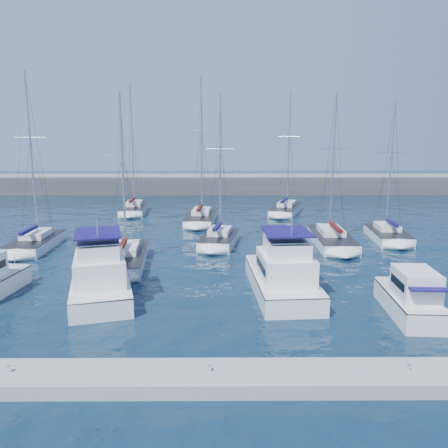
{
  "coord_description": "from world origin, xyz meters",
  "views": [
    {
      "loc": [
        0.48,
        -27.01,
        9.76
      ],
      "look_at": [
        0.7,
        7.45,
        3.0
      ],
      "focal_mm": 35.0,
      "sensor_mm": 36.0,
      "label": 1
    }
  ],
  "objects_px": {
    "sailboat_mid_d": "(331,239)",
    "motor_yacht_stbd_inner": "(283,276)",
    "sailboat_mid_a": "(35,242)",
    "sailboat_back_a": "(134,209)",
    "motor_yacht_stbd_outer": "(411,300)",
    "sailboat_mid_c": "(219,239)",
    "motor_yacht_port_inner": "(101,278)",
    "sailboat_back_b": "(201,218)",
    "sailboat_mid_b": "(125,259)",
    "sailboat_mid_e": "(388,235)",
    "sailboat_back_c": "(286,209)"
  },
  "relations": [
    {
      "from": "motor_yacht_stbd_inner",
      "to": "sailboat_back_a",
      "type": "height_order",
      "value": "sailboat_back_a"
    },
    {
      "from": "motor_yacht_port_inner",
      "to": "sailboat_back_c",
      "type": "bearing_deg",
      "value": 46.97
    },
    {
      "from": "motor_yacht_port_inner",
      "to": "sailboat_back_b",
      "type": "height_order",
      "value": "sailboat_back_b"
    },
    {
      "from": "motor_yacht_port_inner",
      "to": "sailboat_back_c",
      "type": "distance_m",
      "value": 34.88
    },
    {
      "from": "motor_yacht_port_inner",
      "to": "sailboat_mid_c",
      "type": "height_order",
      "value": "sailboat_mid_c"
    },
    {
      "from": "sailboat_mid_a",
      "to": "sailboat_mid_d",
      "type": "height_order",
      "value": "sailboat_mid_a"
    },
    {
      "from": "sailboat_mid_a",
      "to": "sailboat_back_b",
      "type": "xyz_separation_m",
      "value": [
        14.42,
        12.54,
        -0.0
      ]
    },
    {
      "from": "sailboat_back_a",
      "to": "sailboat_back_c",
      "type": "distance_m",
      "value": 20.24
    },
    {
      "from": "sailboat_mid_c",
      "to": "motor_yacht_stbd_inner",
      "type": "bearing_deg",
      "value": -63.0
    },
    {
      "from": "sailboat_mid_c",
      "to": "sailboat_back_b",
      "type": "xyz_separation_m",
      "value": [
        -2.18,
        11.33,
        0.01
      ]
    },
    {
      "from": "sailboat_mid_a",
      "to": "sailboat_mid_b",
      "type": "relative_size",
      "value": 1.17
    },
    {
      "from": "motor_yacht_port_inner",
      "to": "motor_yacht_stbd_inner",
      "type": "xyz_separation_m",
      "value": [
        11.5,
        0.33,
        0.0
      ]
    },
    {
      "from": "sailboat_mid_a",
      "to": "sailboat_mid_d",
      "type": "xyz_separation_m",
      "value": [
        27.13,
        1.32,
        -0.03
      ]
    },
    {
      "from": "sailboat_mid_d",
      "to": "motor_yacht_stbd_inner",
      "type": "bearing_deg",
      "value": -114.1
    },
    {
      "from": "sailboat_mid_d",
      "to": "sailboat_mid_e",
      "type": "height_order",
      "value": "sailboat_mid_d"
    },
    {
      "from": "sailboat_back_a",
      "to": "sailboat_back_c",
      "type": "xyz_separation_m",
      "value": [
        20.23,
        -0.32,
        -0.02
      ]
    },
    {
      "from": "motor_yacht_stbd_inner",
      "to": "sailboat_back_a",
      "type": "distance_m",
      "value": 34.58
    },
    {
      "from": "sailboat_mid_b",
      "to": "sailboat_mid_a",
      "type": "bearing_deg",
      "value": 144.57
    },
    {
      "from": "motor_yacht_stbd_inner",
      "to": "sailboat_mid_a",
      "type": "distance_m",
      "value": 23.87
    },
    {
      "from": "motor_yacht_stbd_outer",
      "to": "sailboat_mid_d",
      "type": "relative_size",
      "value": 0.43
    },
    {
      "from": "motor_yacht_stbd_outer",
      "to": "sailboat_back_b",
      "type": "xyz_separation_m",
      "value": [
        -12.96,
        27.98,
        -0.4
      ]
    },
    {
      "from": "sailboat_mid_e",
      "to": "sailboat_mid_c",
      "type": "bearing_deg",
      "value": -167.94
    },
    {
      "from": "motor_yacht_stbd_inner",
      "to": "sailboat_back_c",
      "type": "distance_m",
      "value": 30.92
    },
    {
      "from": "motor_yacht_port_inner",
      "to": "motor_yacht_stbd_inner",
      "type": "height_order",
      "value": "same"
    },
    {
      "from": "sailboat_mid_e",
      "to": "sailboat_back_a",
      "type": "height_order",
      "value": "sailboat_back_a"
    },
    {
      "from": "sailboat_mid_a",
      "to": "sailboat_back_a",
      "type": "xyz_separation_m",
      "value": [
        5.16,
        19.04,
        0.01
      ]
    },
    {
      "from": "motor_yacht_stbd_inner",
      "to": "sailboat_mid_a",
      "type": "relative_size",
      "value": 0.59
    },
    {
      "from": "sailboat_back_a",
      "to": "sailboat_mid_b",
      "type": "bearing_deg",
      "value": -84.12
    },
    {
      "from": "motor_yacht_stbd_outer",
      "to": "sailboat_mid_c",
      "type": "xyz_separation_m",
      "value": [
        -10.78,
        16.65,
        -0.41
      ]
    },
    {
      "from": "motor_yacht_port_inner",
      "to": "sailboat_mid_a",
      "type": "relative_size",
      "value": 0.63
    },
    {
      "from": "sailboat_mid_a",
      "to": "sailboat_back_c",
      "type": "height_order",
      "value": "sailboat_back_c"
    },
    {
      "from": "motor_yacht_port_inner",
      "to": "motor_yacht_stbd_outer",
      "type": "bearing_deg",
      "value": -25.59
    },
    {
      "from": "sailboat_mid_d",
      "to": "sailboat_mid_e",
      "type": "bearing_deg",
      "value": 18.77
    },
    {
      "from": "motor_yacht_port_inner",
      "to": "sailboat_mid_d",
      "type": "bearing_deg",
      "value": 21.6
    },
    {
      "from": "motor_yacht_port_inner",
      "to": "sailboat_mid_d",
      "type": "relative_size",
      "value": 0.71
    },
    {
      "from": "sailboat_mid_b",
      "to": "motor_yacht_port_inner",
      "type": "bearing_deg",
      "value": -95.85
    },
    {
      "from": "motor_yacht_port_inner",
      "to": "sailboat_mid_a",
      "type": "distance_m",
      "value": 15.28
    },
    {
      "from": "motor_yacht_stbd_outer",
      "to": "sailboat_back_a",
      "type": "height_order",
      "value": "sailboat_back_a"
    },
    {
      "from": "sailboat_back_b",
      "to": "sailboat_mid_c",
      "type": "bearing_deg",
      "value": -75.55
    },
    {
      "from": "motor_yacht_stbd_outer",
      "to": "sailboat_back_a",
      "type": "relative_size",
      "value": 0.36
    },
    {
      "from": "motor_yacht_stbd_inner",
      "to": "sailboat_mid_e",
      "type": "height_order",
      "value": "sailboat_mid_e"
    },
    {
      "from": "sailboat_mid_c",
      "to": "sailboat_mid_e",
      "type": "xyz_separation_m",
      "value": [
        16.48,
        1.92,
        -0.02
      ]
    },
    {
      "from": "sailboat_mid_e",
      "to": "sailboat_back_a",
      "type": "bearing_deg",
      "value": 155.75
    },
    {
      "from": "motor_yacht_stbd_outer",
      "to": "sailboat_mid_c",
      "type": "bearing_deg",
      "value": 126.68
    },
    {
      "from": "motor_yacht_stbd_inner",
      "to": "sailboat_mid_b",
      "type": "bearing_deg",
      "value": 146.87
    },
    {
      "from": "sailboat_mid_c",
      "to": "motor_yacht_stbd_outer",
      "type": "bearing_deg",
      "value": -47.57
    },
    {
      "from": "motor_yacht_port_inner",
      "to": "sailboat_mid_d",
      "type": "height_order",
      "value": "sailboat_mid_d"
    },
    {
      "from": "motor_yacht_port_inner",
      "to": "sailboat_mid_c",
      "type": "distance_m",
      "value": 15.3
    },
    {
      "from": "sailboat_back_c",
      "to": "sailboat_back_b",
      "type": "bearing_deg",
      "value": -132.42
    },
    {
      "from": "sailboat_back_a",
      "to": "sailboat_back_b",
      "type": "bearing_deg",
      "value": -38.74
    }
  ]
}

